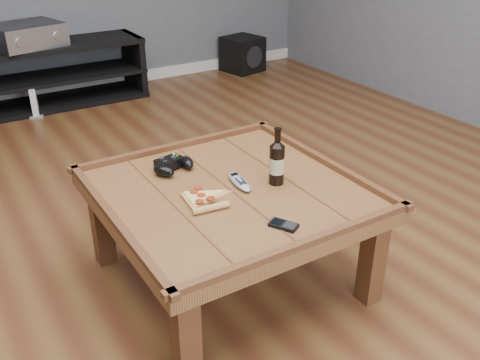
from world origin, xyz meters
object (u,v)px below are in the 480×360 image
smartphone (284,225)px  remote_control (239,182)px  pizza_slice (203,199)px  media_console (56,75)px  coffee_table (230,202)px  beer_bottle (277,162)px  subwoofer (242,54)px  game_console (34,103)px  game_controller (173,165)px  av_receiver (27,35)px

smartphone → remote_control: size_ratio=0.61×
remote_control → pizza_slice: bearing=-160.1°
media_console → pizza_slice: bearing=-92.9°
coffee_table → media_console: bearing=90.0°
coffee_table → beer_bottle: (0.19, -0.06, 0.16)m
coffee_table → beer_bottle: bearing=-16.1°
pizza_slice → subwoofer: pizza_slice is taller
beer_bottle → game_console: size_ratio=1.06×
smartphone → game_console: size_ratio=0.50×
game_controller → smartphone: game_controller is taller
game_controller → coffee_table: bearing=-77.8°
remote_control → game_console: 2.61m
av_receiver → subwoofer: size_ratio=1.45×
media_console → smartphone: bearing=-89.6°
media_console → av_receiver: (-0.17, -0.01, 0.34)m
coffee_table → subwoofer: size_ratio=2.61×
remote_control → game_console: (-0.29, 2.57, -0.36)m
pizza_slice → smartphone: bearing=-56.4°
remote_control → av_receiver: bearing=102.5°
game_controller → av_receiver: av_receiver is taller
coffee_table → av_receiver: 2.76m
game_controller → av_receiver: bearing=79.9°
beer_bottle → pizza_slice: (-0.33, 0.02, -0.09)m
smartphone → subwoofer: bearing=31.5°
game_controller → media_console: bearing=75.9°
pizza_slice → remote_control: size_ratio=1.49×
smartphone → game_controller: bearing=73.9°
av_receiver → game_console: bearing=-125.0°
beer_bottle → smartphone: bearing=-120.7°
smartphone → av_receiver: (-0.19, 3.09, 0.13)m
pizza_slice → smartphone: (0.16, -0.31, -0.00)m
media_console → subwoofer: size_ratio=3.55×
media_console → remote_control: size_ratio=7.49×
smartphone → av_receiver: size_ratio=0.20×
subwoofer → game_console: subwoofer is taller
remote_control → subwoofer: 3.31m
subwoofer → av_receiver: bearing=169.5°
media_console → av_receiver: size_ratio=2.44×
game_controller → subwoofer: (1.93, 2.52, -0.31)m
beer_bottle → smartphone: size_ratio=2.12×
remote_control → subwoofer: bearing=65.5°
coffee_table → pizza_slice: size_ratio=3.70×
beer_bottle → pizza_slice: beer_bottle is taller
media_console → game_console: 0.33m
beer_bottle → game_console: bearing=99.2°
coffee_table → remote_control: 0.09m
smartphone → av_receiver: bearing=64.8°
smartphone → subwoofer: size_ratio=0.29×
media_console → smartphone: size_ratio=12.25×
coffee_table → media_console: 2.75m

